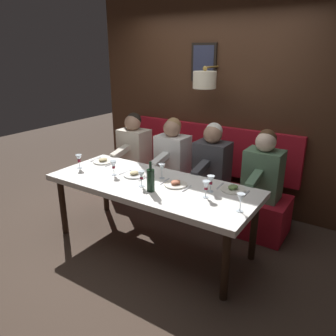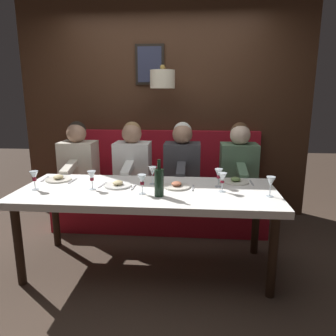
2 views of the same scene
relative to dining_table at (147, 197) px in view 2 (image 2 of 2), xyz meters
The scene contains 20 objects.
ground_plane 0.67m from the dining_table, ahead, with size 12.00×12.00×0.00m, color #423328.
dining_table is the anchor object (origin of this frame).
banquette_bench 1.00m from the dining_table, ahead, with size 0.52×2.42×0.45m, color red.
back_wall_panel 1.62m from the dining_table, ahead, with size 0.59×3.62×2.90m.
diner_nearest 1.26m from the dining_table, 45.21° to the right, with size 0.60×0.40×0.79m.
diner_near 0.93m from the dining_table, 16.71° to the right, with size 0.60×0.40×0.79m.
diner_middle 0.94m from the dining_table, 18.67° to the left, with size 0.60×0.40×0.79m.
diner_far 1.29m from the dining_table, 46.51° to the left, with size 0.60×0.40×0.79m.
place_setting_0 0.84m from the dining_table, 70.41° to the right, with size 0.24×0.31×0.05m.
place_setting_1 0.91m from the dining_table, 76.21° to the left, with size 0.24×0.32×0.05m.
place_setting_2 0.29m from the dining_table, 76.55° to the left, with size 0.24×0.32×0.05m.
place_setting_3 0.27m from the dining_table, 72.21° to the right, with size 0.24×0.31×0.05m.
wine_glass_0 0.98m from the dining_table, 95.51° to the left, with size 0.07×0.07×0.16m.
wine_glass_1 1.03m from the dining_table, 96.34° to the right, with size 0.07×0.07×0.16m.
wine_glass_2 0.65m from the dining_table, 78.44° to the right, with size 0.07×0.07×0.16m.
wine_glass_3 0.51m from the dining_table, 95.33° to the left, with size 0.07×0.07×0.16m.
wine_glass_4 0.23m from the dining_table, behind, with size 0.07×0.07×0.16m.
wine_glass_5 0.25m from the dining_table, ahead, with size 0.07×0.07×0.16m.
wine_glass_6 0.66m from the dining_table, 91.59° to the right, with size 0.07×0.07×0.16m.
wine_bottle 0.28m from the dining_table, 144.99° to the right, with size 0.08×0.08×0.30m.
Camera 2 is at (-2.61, -0.40, 1.55)m, focal length 34.11 mm.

